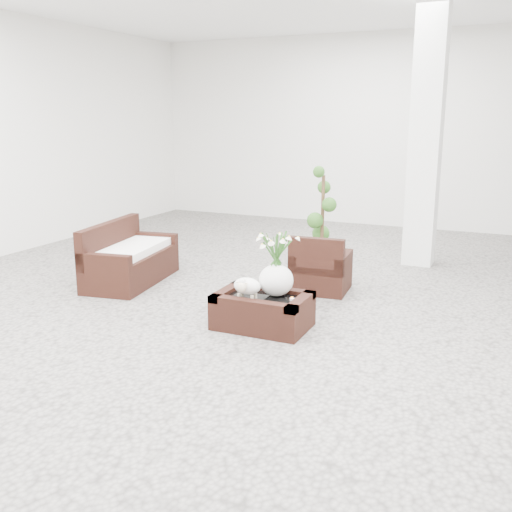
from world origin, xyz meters
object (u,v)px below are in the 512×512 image
at_px(armchair, 321,262).
at_px(topiary, 322,220).
at_px(coffee_table, 263,312).
at_px(loveseat, 131,253).

relative_size(armchair, topiary, 0.50).
xyz_separation_m(coffee_table, topiary, (-0.16, 2.31, 0.53)).
distance_m(coffee_table, topiary, 2.37).
bearing_deg(armchair, topiary, -77.09).
xyz_separation_m(armchair, loveseat, (-2.27, -0.64, 0.03)).
relative_size(coffee_table, armchair, 1.31).
bearing_deg(topiary, armchair, -72.23).
bearing_deg(coffee_table, loveseat, 159.56).
bearing_deg(armchair, loveseat, 10.99).
bearing_deg(loveseat, topiary, -61.44).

